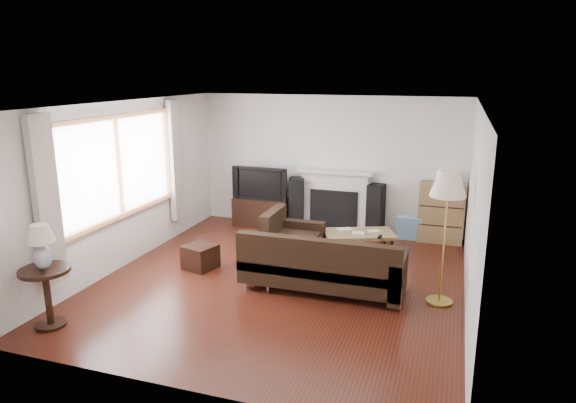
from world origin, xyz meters
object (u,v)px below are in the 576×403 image
(tv_stand, at_px, (262,212))
(side_table, at_px, (48,297))
(bookshelf, at_px, (441,213))
(sectional_sofa, at_px, (323,263))
(coffee_table, at_px, (359,245))
(floor_lamp, at_px, (444,239))

(tv_stand, bearing_deg, side_table, -101.04)
(bookshelf, bearing_deg, sectional_sofa, -118.82)
(bookshelf, relative_size, side_table, 1.46)
(tv_stand, xyz_separation_m, side_table, (-0.90, -4.61, 0.09))
(tv_stand, distance_m, coffee_table, 2.44)
(coffee_table, height_order, side_table, side_table)
(floor_lamp, height_order, side_table, floor_lamp)
(bookshelf, xyz_separation_m, coffee_table, (-1.20, -1.25, -0.31))
(bookshelf, xyz_separation_m, sectional_sofa, (-1.44, -2.63, -0.14))
(tv_stand, relative_size, floor_lamp, 0.62)
(tv_stand, distance_m, sectional_sofa, 3.19)
(tv_stand, xyz_separation_m, floor_lamp, (3.44, -2.51, 0.60))
(tv_stand, xyz_separation_m, coffee_table, (2.12, -1.20, -0.06))
(sectional_sofa, distance_m, floor_lamp, 1.63)
(sectional_sofa, relative_size, floor_lamp, 1.37)
(sectional_sofa, distance_m, coffee_table, 1.41)
(floor_lamp, relative_size, side_table, 2.42)
(bookshelf, distance_m, coffee_table, 1.76)
(sectional_sofa, xyz_separation_m, side_table, (-2.78, -2.03, -0.03))
(bookshelf, bearing_deg, tv_stand, -179.11)
(tv_stand, height_order, bookshelf, bookshelf)
(coffee_table, distance_m, floor_lamp, 1.97)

